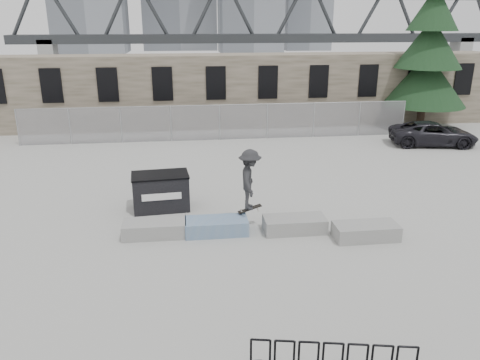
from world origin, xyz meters
name	(u,v)px	position (x,y,z in m)	size (l,w,h in m)	color
ground	(251,233)	(0.00, 0.00, 0.00)	(120.00, 120.00, 0.00)	#A3A49F
stone_wall	(215,91)	(0.00, 16.24, 2.26)	(36.00, 2.58, 4.50)	brown
chainlink_fence	(220,122)	(0.00, 12.50, 1.04)	(22.06, 0.06, 2.02)	gray
planter_far_left	(155,228)	(-3.09, 0.16, 0.26)	(2.00, 0.90, 0.48)	gray
planter_center_left	(216,226)	(-1.12, 0.10, 0.26)	(2.00, 0.90, 0.48)	#3566A1
planter_center_right	(295,224)	(1.42, -0.07, 0.26)	(2.00, 0.90, 0.48)	gray
planter_offset	(366,231)	(3.52, -0.86, 0.26)	(2.00, 0.90, 0.48)	gray
dumpster	(161,191)	(-2.95, 2.41, 0.67)	(2.11, 1.39, 1.33)	black
spruce_tree	(429,53)	(13.10, 14.40, 4.63)	(5.10, 5.10, 11.50)	#38281E
truss_bridge	(265,37)	(10.00, 55.00, 4.13)	(70.00, 3.00, 9.80)	#2D3033
suv	(433,134)	(11.51, 9.88, 0.64)	(2.12, 4.59, 1.28)	black
skateboarder	(250,180)	(0.02, 0.50, 1.65)	(0.91, 1.38, 2.14)	#262629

